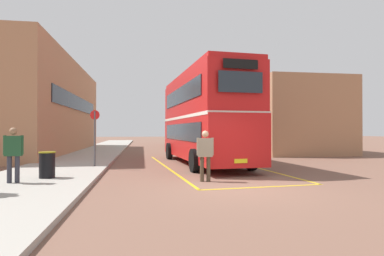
{
  "coord_description": "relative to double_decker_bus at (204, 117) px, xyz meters",
  "views": [
    {
      "loc": [
        -2.91,
        -9.2,
        1.77
      ],
      "look_at": [
        0.09,
        9.88,
        1.93
      ],
      "focal_mm": 29.58,
      "sensor_mm": 36.0,
      "label": 1
    }
  ],
  "objects": [
    {
      "name": "pedestrian_waiting_near",
      "position": [
        -7.19,
        -5.89,
        -1.37
      ],
      "size": [
        0.58,
        0.27,
        1.73
      ],
      "color": "#2D2D38",
      "rests_on": "sidewalk_left"
    },
    {
      "name": "sidewalk_left",
      "position": [
        -6.81,
        9.5,
        -2.44
      ],
      "size": [
        4.0,
        57.6,
        0.14
      ],
      "primitive_type": "cube",
      "color": "#A39E93",
      "rests_on": "ground"
    },
    {
      "name": "ground_plane",
      "position": [
        -0.31,
        7.1,
        -2.51
      ],
      "size": [
        135.6,
        135.6,
        0.0
      ],
      "primitive_type": "plane",
      "color": "brown"
    },
    {
      "name": "single_deck_bus",
      "position": [
        2.3,
        20.95,
        -0.88
      ],
      "size": [
        3.15,
        8.59,
        3.02
      ],
      "color": "black",
      "rests_on": "ground"
    },
    {
      "name": "bay_marking_yellow",
      "position": [
        0.08,
        -1.92,
        -2.51
      ],
      "size": [
        5.28,
        12.52,
        0.01
      ],
      "color": "gold",
      "rests_on": "ground"
    },
    {
      "name": "brick_building_left",
      "position": [
        -11.69,
        10.42,
        1.1
      ],
      "size": [
        6.64,
        20.29,
        7.22
      ],
      "color": "#AD7A56",
      "rests_on": "ground"
    },
    {
      "name": "double_decker_bus",
      "position": [
        0.0,
        0.0,
        0.0
      ],
      "size": [
        3.51,
        10.34,
        4.75
      ],
      "color": "black",
      "rests_on": "ground"
    },
    {
      "name": "pedestrian_boarding",
      "position": [
        -1.05,
        -5.71,
        -1.48
      ],
      "size": [
        0.59,
        0.28,
        1.77
      ],
      "color": "#473828",
      "rests_on": "ground"
    },
    {
      "name": "bus_stop_sign",
      "position": [
        -5.38,
        -1.44,
        -0.82
      ],
      "size": [
        0.44,
        0.12,
        2.57
      ],
      "color": "#4C4C51",
      "rests_on": "sidewalk_left"
    },
    {
      "name": "litter_bin",
      "position": [
        -6.46,
        -4.94,
        -1.92
      ],
      "size": [
        0.55,
        0.55,
        0.9
      ],
      "color": "black",
      "rests_on": "sidewalk_left"
    },
    {
      "name": "depot_building_right",
      "position": [
        8.45,
        10.04,
        0.31
      ],
      "size": [
        6.58,
        13.9,
        5.65
      ],
      "color": "#AD7A56",
      "rests_on": "ground"
    }
  ]
}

